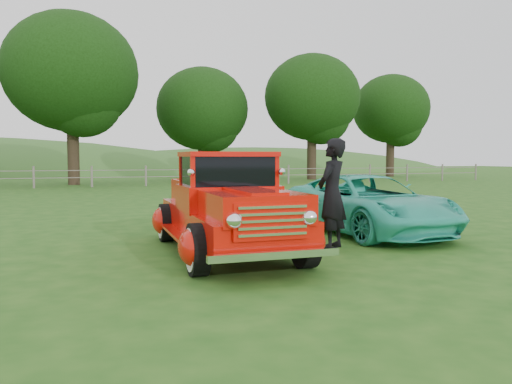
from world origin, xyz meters
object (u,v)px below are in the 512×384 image
object	(u,v)px
red_pickup	(226,208)
teal_sedan	(367,204)
tree_near_east	(202,109)
tree_near_west	(71,73)
tree_mid_east	(312,98)
tree_far_east	(391,109)
man	(332,194)

from	to	relation	value
red_pickup	teal_sedan	size ratio (longest dim) A/B	1.07
tree_near_east	teal_sedan	distance (m)	27.44
tree_near_west	teal_sedan	xyz separation A→B (m)	(6.53, -22.93, -6.15)
tree_mid_east	teal_sedan	bearing A→B (deg)	-112.78
tree_near_west	tree_far_east	bearing A→B (deg)	10.89
red_pickup	man	bearing A→B (deg)	-4.52
tree_near_west	teal_sedan	world-z (taller)	tree_near_west
tree_mid_east	teal_sedan	xyz separation A→B (m)	(-10.47, -24.93, -5.53)
tree_near_west	tree_mid_east	world-z (taller)	tree_near_west
tree_near_east	man	world-z (taller)	tree_near_east
tree_near_west	man	xyz separation A→B (m)	(4.91, -24.33, -5.78)
tree_near_east	tree_near_west	bearing A→B (deg)	-156.04
tree_far_east	teal_sedan	bearing A→B (deg)	-124.88
tree_near_east	red_pickup	world-z (taller)	tree_near_east
red_pickup	tree_far_east	bearing A→B (deg)	52.30
tree_near_west	tree_near_east	size ratio (longest dim) A/B	1.25
tree_near_east	tree_far_east	size ratio (longest dim) A/B	0.94
red_pickup	teal_sedan	xyz separation A→B (m)	(3.58, 1.22, -0.15)
man	tree_far_east	bearing A→B (deg)	-164.73
tree_near_east	tree_mid_east	xyz separation A→B (m)	(8.00, -2.00, 0.93)
tree_near_east	teal_sedan	world-z (taller)	tree_near_east
tree_mid_east	teal_sedan	size ratio (longest dim) A/B	2.02
tree_far_east	red_pickup	size ratio (longest dim) A/B	1.77
tree_mid_east	man	world-z (taller)	tree_mid_east
tree_near_west	man	bearing A→B (deg)	-78.58
tree_near_east	man	xyz separation A→B (m)	(-4.09, -28.33, -4.23)
tree_near_west	tree_near_east	xyz separation A→B (m)	(9.00, 4.00, -1.55)
tree_far_east	red_pickup	bearing A→B (deg)	-128.34
red_pickup	man	world-z (taller)	man
red_pickup	tree_near_east	bearing A→B (deg)	78.50
tree_far_east	man	world-z (taller)	tree_far_east
tree_near_west	tree_far_east	world-z (taller)	tree_near_west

